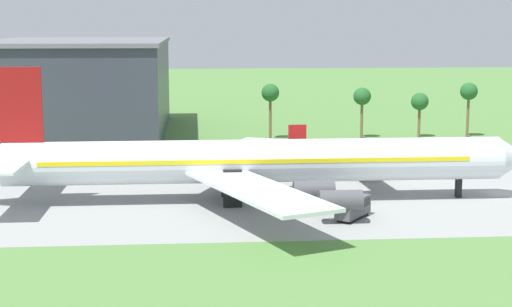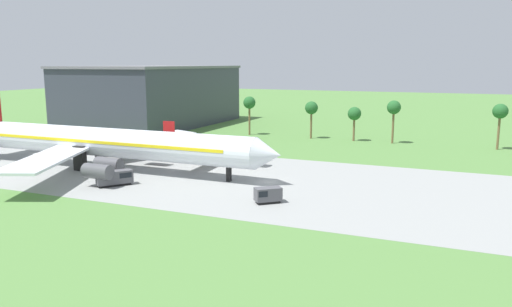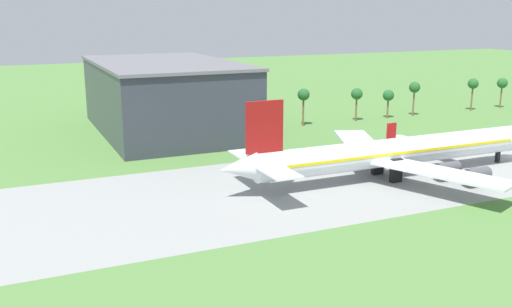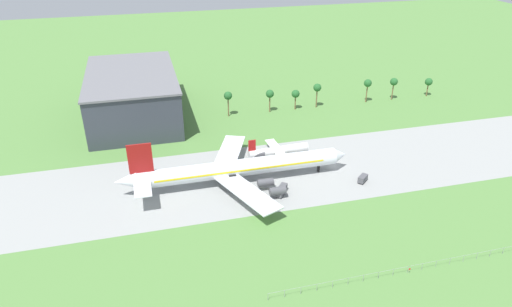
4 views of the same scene
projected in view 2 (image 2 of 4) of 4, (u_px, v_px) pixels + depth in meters
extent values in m
plane|color=#517F3D|center=(269.00, 182.00, 88.44)|extent=(600.00, 600.00, 0.00)
cube|color=gray|center=(269.00, 182.00, 88.44)|extent=(320.00, 44.00, 0.02)
cylinder|color=silver|center=(103.00, 142.00, 98.61)|extent=(65.71, 5.69, 5.69)
cone|color=silver|center=(268.00, 154.00, 85.17)|extent=(4.56, 5.58, 5.58)
cube|color=yellow|center=(103.00, 140.00, 98.54)|extent=(55.85, 5.81, 0.57)
cube|color=silver|center=(48.00, 158.00, 87.17)|extent=(16.79, 27.34, 0.44)
cube|color=silver|center=(139.00, 138.00, 111.19)|extent=(16.79, 27.34, 0.44)
cylinder|color=#4C4C51|center=(109.00, 164.00, 90.33)|extent=(5.12, 2.56, 2.56)
cylinder|color=#4C4C51|center=(97.00, 171.00, 84.29)|extent=(5.12, 2.56, 2.56)
cylinder|color=#4C4C51|center=(152.00, 152.00, 102.72)|extent=(5.12, 2.56, 2.56)
cylinder|color=#4C4C51|center=(176.00, 149.00, 107.00)|extent=(5.12, 2.56, 2.56)
cube|color=black|center=(229.00, 168.00, 88.59)|extent=(0.70, 0.90, 4.85)
cube|color=black|center=(80.00, 158.00, 97.57)|extent=(2.40, 1.20, 4.85)
cube|color=black|center=(101.00, 153.00, 103.24)|extent=(2.40, 1.20, 4.85)
cylinder|color=white|center=(212.00, 150.00, 104.54)|extent=(22.51, 4.32, 3.00)
cube|color=red|center=(169.00, 131.00, 107.20)|extent=(2.71, 0.40, 4.20)
cube|color=white|center=(212.00, 151.00, 104.59)|extent=(4.78, 20.32, 0.24)
cube|color=black|center=(212.00, 157.00, 104.79)|extent=(1.36, 2.76, 2.85)
cube|color=black|center=(268.00, 202.00, 75.15)|extent=(3.73, 3.56, 0.40)
cube|color=#4C4C51|center=(268.00, 194.00, 74.94)|extent=(4.31, 4.10, 1.99)
cube|color=black|center=(261.00, 193.00, 74.56)|extent=(2.38, 2.45, 0.90)
cube|color=black|center=(115.00, 185.00, 85.78)|extent=(4.51, 5.18, 0.40)
cube|color=#4C4C51|center=(115.00, 177.00, 85.55)|extent=(5.22, 6.03, 2.21)
cube|color=black|center=(124.00, 174.00, 86.32)|extent=(2.90, 2.91, 0.90)
cube|color=#333842|center=(154.00, 97.00, 169.28)|extent=(36.00, 60.00, 19.13)
cube|color=slate|center=(153.00, 67.00, 167.51)|extent=(36.72, 61.20, 0.80)
cylinder|color=brown|center=(499.00, 132.00, 121.06)|extent=(0.56, 0.56, 8.81)
sphere|color=#235B28|center=(500.00, 111.00, 120.17)|extent=(3.60, 3.60, 3.60)
cylinder|color=brown|center=(393.00, 127.00, 130.63)|extent=(0.56, 0.56, 8.89)
sphere|color=#235B28|center=(394.00, 107.00, 129.73)|extent=(3.60, 3.60, 3.60)
cylinder|color=brown|center=(249.00, 120.00, 146.36)|extent=(0.56, 0.56, 8.89)
sphere|color=#235B28|center=(249.00, 103.00, 145.46)|extent=(3.60, 3.60, 3.60)
cylinder|color=brown|center=(311.00, 124.00, 139.24)|extent=(0.56, 0.56, 8.01)
sphere|color=#235B28|center=(311.00, 108.00, 138.42)|extent=(3.60, 3.60, 3.60)
cylinder|color=brown|center=(354.00, 128.00, 134.73)|extent=(0.56, 0.56, 6.86)
sphere|color=#235B28|center=(354.00, 114.00, 134.02)|extent=(3.60, 3.60, 3.60)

